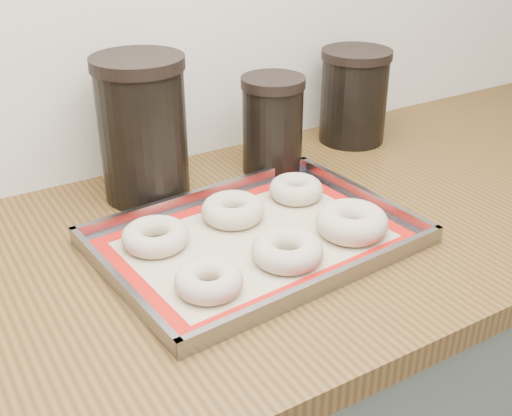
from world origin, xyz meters
TOP-DOWN VIEW (x-y plane):
  - cabinet at (0.00, 1.68)m, footprint 3.00×0.65m
  - countertop at (0.00, 1.68)m, footprint 3.06×0.68m
  - baking_tray at (-0.20, 1.64)m, footprint 0.48×0.37m
  - baking_mat at (-0.20, 1.64)m, footprint 0.44×0.32m
  - bagel_front_left at (-0.32, 1.56)m, footprint 0.11×0.11m
  - bagel_front_mid at (-0.19, 1.57)m, footprint 0.13×0.13m
  - bagel_front_right at (-0.06, 1.58)m, footprint 0.14×0.14m
  - bagel_back_left at (-0.34, 1.71)m, footprint 0.12×0.12m
  - bagel_back_mid at (-0.20, 1.72)m, footprint 0.13×0.13m
  - bagel_back_right at (-0.07, 1.73)m, footprint 0.11×0.11m
  - canister_left at (-0.28, 1.88)m, footprint 0.15×0.15m
  - canister_mid at (-0.03, 1.86)m, footprint 0.12×0.12m
  - canister_right at (0.19, 1.90)m, footprint 0.14×0.14m

SIDE VIEW (x-z plane):
  - cabinet at x=0.00m, z-range 0.00..0.86m
  - countertop at x=0.00m, z-range 0.86..0.90m
  - baking_mat at x=-0.20m, z-range 0.90..0.91m
  - baking_tray at x=-0.20m, z-range 0.89..0.92m
  - bagel_back_left at x=-0.34m, z-range 0.90..0.94m
  - bagel_front_left at x=-0.32m, z-range 0.90..0.94m
  - bagel_back_right at x=-0.07m, z-range 0.90..0.94m
  - bagel_front_mid at x=-0.19m, z-range 0.90..0.94m
  - bagel_back_mid at x=-0.20m, z-range 0.90..0.94m
  - bagel_front_right at x=-0.06m, z-range 0.90..0.95m
  - canister_mid at x=-0.03m, z-range 0.90..1.08m
  - canister_right at x=0.19m, z-range 0.90..1.09m
  - canister_left at x=-0.28m, z-range 0.90..1.14m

